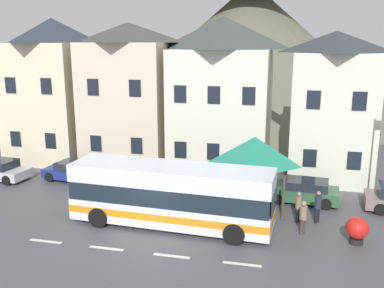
{
  "coord_description": "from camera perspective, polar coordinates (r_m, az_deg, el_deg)",
  "views": [
    {
      "loc": [
        6.19,
        -17.26,
        8.89
      ],
      "look_at": [
        0.96,
        4.76,
        3.48
      ],
      "focal_mm": 40.13,
      "sensor_mm": 36.0,
      "label": 1
    }
  ],
  "objects": [
    {
      "name": "parked_car_00",
      "position": [
        25.26,
        14.55,
        -6.06
      ],
      "size": [
        4.1,
        2.17,
        1.3
      ],
      "rotation": [
        0.0,
        0.0,
        3.06
      ],
      "color": "#2E563A",
      "rests_on": "ground_plane"
    },
    {
      "name": "townhouse_02",
      "position": [
        30.16,
        4.07,
        6.54
      ],
      "size": [
        6.51,
        6.65,
        10.57
      ],
      "color": "silver",
      "rests_on": "ground_plane"
    },
    {
      "name": "townhouse_00",
      "position": [
        34.89,
        -17.62,
        6.93
      ],
      "size": [
        5.56,
        7.06,
        10.62
      ],
      "color": "beige",
      "rests_on": "ground_plane"
    },
    {
      "name": "parked_car_02",
      "position": [
        31.15,
        -24.21,
        -3.13
      ],
      "size": [
        4.05,
        2.29,
        1.3
      ],
      "rotation": [
        0.0,
        0.0,
        -0.1
      ],
      "color": "silver",
      "rests_on": "ground_plane"
    },
    {
      "name": "townhouse_03",
      "position": [
        29.4,
        18.07,
        4.75
      ],
      "size": [
        5.13,
        5.55,
        9.56
      ],
      "color": "silver",
      "rests_on": "ground_plane"
    },
    {
      "name": "parked_car_01",
      "position": [
        29.21,
        -15.34,
        -3.5
      ],
      "size": [
        4.11,
        2.35,
        1.25
      ],
      "rotation": [
        0.0,
        0.0,
        3.01
      ],
      "color": "navy",
      "rests_on": "ground_plane"
    },
    {
      "name": "public_bench",
      "position": [
        26.17,
        13.46,
        -5.7
      ],
      "size": [
        1.72,
        0.48,
        0.87
      ],
      "color": "#473828",
      "rests_on": "ground_plane"
    },
    {
      "name": "townhouse_01",
      "position": [
        31.52,
        -8.22,
        6.42
      ],
      "size": [
        5.91,
        5.73,
        10.22
      ],
      "color": "beige",
      "rests_on": "ground_plane"
    },
    {
      "name": "pedestrian_02",
      "position": [
        22.55,
        16.38,
        -7.81
      ],
      "size": [
        0.33,
        0.33,
        1.66
      ],
      "color": "black",
      "rests_on": "ground_plane"
    },
    {
      "name": "transit_bus",
      "position": [
        21.14,
        -2.78,
        -6.91
      ],
      "size": [
        10.06,
        3.01,
        3.06
      ],
      "rotation": [
        0.0,
        0.0,
        -0.05
      ],
      "color": "white",
      "rests_on": "ground_plane"
    },
    {
      "name": "bus_shelter",
      "position": [
        23.33,
        8.33,
        -0.94
      ],
      "size": [
        3.6,
        3.6,
        3.94
      ],
      "color": "#473D33",
      "rests_on": "ground_plane"
    },
    {
      "name": "hilltop_castle",
      "position": [
        52.81,
        7.59,
        12.7
      ],
      "size": [
        36.76,
        36.76,
        22.35
      ],
      "color": "#5C5B4C",
      "rests_on": "ground_plane"
    },
    {
      "name": "pedestrian_01",
      "position": [
        21.12,
        14.55,
        -9.29
      ],
      "size": [
        0.35,
        0.37,
        1.64
      ],
      "color": "#38332D",
      "rests_on": "ground_plane"
    },
    {
      "name": "ground_plane",
      "position": [
        20.39,
        -5.86,
        -12.57
      ],
      "size": [
        40.0,
        60.0,
        0.07
      ],
      "color": "#4C4A51"
    },
    {
      "name": "harbour_buoy",
      "position": [
        20.96,
        21.1,
        -10.5
      ],
      "size": [
        1.01,
        1.01,
        1.26
      ],
      "color": "black",
      "rests_on": "ground_plane"
    },
    {
      "name": "pedestrian_00",
      "position": [
        22.33,
        13.97,
        -7.87
      ],
      "size": [
        0.3,
        0.3,
        1.61
      ],
      "color": "black",
      "rests_on": "ground_plane"
    }
  ]
}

